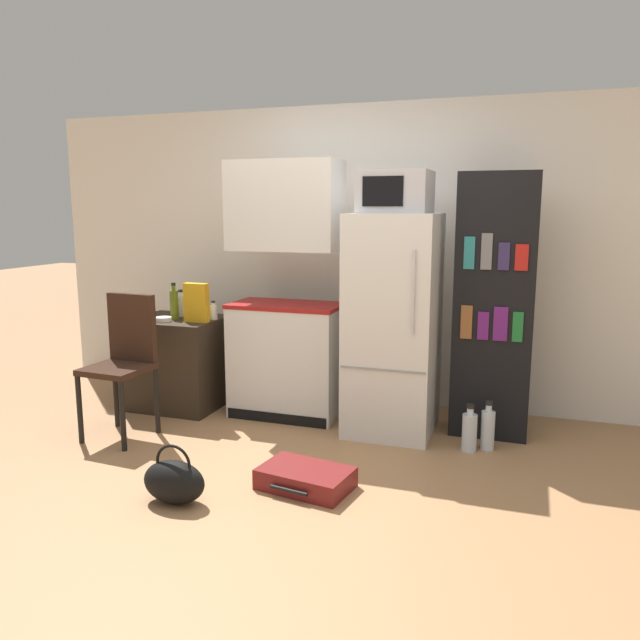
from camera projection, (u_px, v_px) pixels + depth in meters
name	position (u px, v px, depth m)	size (l,w,h in m)	color
ground_plane	(294.00, 502.00, 3.42)	(24.00, 24.00, 0.00)	#A3754C
wall_back	(406.00, 257.00, 5.01)	(6.40, 0.10, 2.40)	white
side_table	(179.00, 362.00, 5.04)	(0.70, 0.60, 0.72)	#2D2319
kitchen_hutch	(286.00, 301.00, 4.73)	(0.84, 0.47, 1.93)	silver
refrigerator	(393.00, 325.00, 4.40)	(0.60, 0.65, 1.56)	silver
microwave	(396.00, 192.00, 4.24)	(0.47, 0.43, 0.28)	#B7B7BC
bookshelf	(494.00, 307.00, 4.31)	(0.53, 0.31, 1.83)	black
bottle_clear_short	(181.00, 305.00, 5.05)	(0.09, 0.09, 0.22)	silver
bottle_olive_oil	(174.00, 304.00, 4.92)	(0.07, 0.07, 0.29)	#566619
bottle_milk_white	(213.00, 312.00, 4.91)	(0.06, 0.06, 0.15)	white
bowl	(163.00, 319.00, 4.83)	(0.13, 0.13, 0.03)	silver
cereal_box	(196.00, 303.00, 4.79)	(0.19, 0.07, 0.30)	gold
chair	(125.00, 353.00, 4.36)	(0.42, 0.43, 1.00)	black
suitcase_large_flat	(305.00, 478.00, 3.58)	(0.56, 0.41, 0.12)	maroon
handbag	(174.00, 481.00, 3.39)	(0.36, 0.20, 0.33)	black
water_bottle_front	(488.00, 429.00, 4.15)	(0.09, 0.09, 0.34)	silver
water_bottle_middle	(469.00, 431.00, 4.12)	(0.10, 0.10, 0.32)	silver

